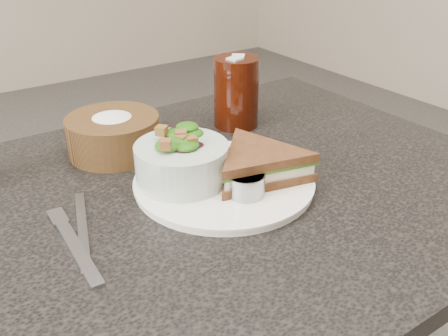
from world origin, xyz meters
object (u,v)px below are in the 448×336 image
cola_glass (236,89)px  dinner_plate (224,182)px  sandwich (259,164)px  dressing_ramekin (246,185)px  salad_bowl (182,156)px  bread_basket (113,129)px

cola_glass → dinner_plate: bearing=-130.1°
sandwich → dressing_ramekin: (-0.04, -0.03, -0.01)m
salad_bowl → bread_basket: bearing=101.6°
sandwich → bread_basket: bearing=132.7°
salad_bowl → dinner_plate: bearing=-31.4°
cola_glass → bread_basket: bearing=175.8°
dressing_ramekin → bread_basket: bread_basket is taller
dressing_ramekin → salad_bowl: bearing=120.9°
dinner_plate → dressing_ramekin: dressing_ramekin is taller
dinner_plate → sandwich: sandwich is taller
bread_basket → cola_glass: size_ratio=1.09×
salad_bowl → dressing_ramekin: size_ratio=2.53×
dinner_plate → cola_glass: 0.25m
dinner_plate → cola_glass: bearing=49.9°
bread_basket → dressing_ramekin: bearing=-71.2°
salad_bowl → bread_basket: salad_bowl is taller
salad_bowl → bread_basket: size_ratio=0.88×
salad_bowl → cola_glass: cola_glass is taller
bread_basket → cola_glass: cola_glass is taller
bread_basket → dinner_plate: bearing=-66.5°
sandwich → salad_bowl: size_ratio=1.28×
dinner_plate → sandwich: size_ratio=1.52×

